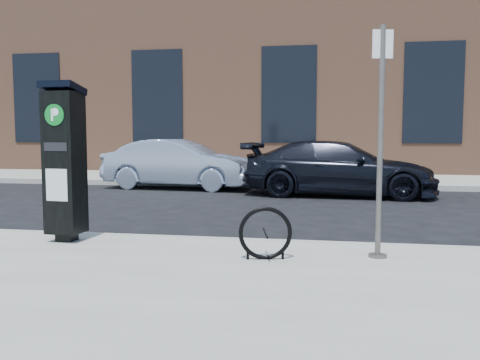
% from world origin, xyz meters
% --- Properties ---
extents(ground, '(120.00, 120.00, 0.00)m').
position_xyz_m(ground, '(0.00, 0.00, 0.00)').
color(ground, black).
rests_on(ground, ground).
extents(sidewalk_far, '(60.00, 12.00, 0.15)m').
position_xyz_m(sidewalk_far, '(0.00, 14.00, 0.07)').
color(sidewalk_far, gray).
rests_on(sidewalk_far, ground).
extents(curb_near, '(60.00, 0.12, 0.16)m').
position_xyz_m(curb_near, '(0.00, -0.02, 0.07)').
color(curb_near, '#9E9B93').
rests_on(curb_near, ground).
extents(curb_far, '(60.00, 0.12, 0.16)m').
position_xyz_m(curb_far, '(0.00, 8.02, 0.07)').
color(curb_far, '#9E9B93').
rests_on(curb_far, ground).
extents(building, '(28.00, 10.05, 8.25)m').
position_xyz_m(building, '(-0.00, 17.00, 4.15)').
color(building, brown).
rests_on(building, ground).
extents(parking_kiosk, '(0.51, 0.45, 2.09)m').
position_xyz_m(parking_kiosk, '(-1.92, -0.53, 1.22)').
color(parking_kiosk, black).
rests_on(parking_kiosk, sidewalk_near).
extents(sign_pole, '(0.23, 0.21, 2.62)m').
position_xyz_m(sign_pole, '(2.07, -0.74, 1.45)').
color(sign_pole, '#554F4B').
rests_on(sign_pole, sidewalk_near).
extents(bike_rack, '(0.60, 0.17, 0.61)m').
position_xyz_m(bike_rack, '(0.81, -1.07, 0.45)').
color(bike_rack, black).
rests_on(bike_rack, sidewalk_near).
extents(car_silver, '(4.43, 1.90, 1.42)m').
position_xyz_m(car_silver, '(-2.77, 7.40, 0.71)').
color(car_silver, '#97A5C0').
rests_on(car_silver, ground).
extents(car_dark, '(4.92, 2.23, 1.40)m').
position_xyz_m(car_dark, '(1.74, 6.45, 0.70)').
color(car_dark, black).
rests_on(car_dark, ground).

